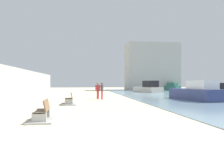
{
  "coord_description": "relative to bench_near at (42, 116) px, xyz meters",
  "views": [
    {
      "loc": [
        0.86,
        -7.4,
        1.75
      ],
      "look_at": [
        3.04,
        10.51,
        1.65
      ],
      "focal_mm": 37.45,
      "sensor_mm": 36.0,
      "label": 1
    }
  ],
  "objects": [
    {
      "name": "person_walking",
      "position": [
        3.39,
        13.93,
        0.8
      ],
      "size": [
        0.53,
        0.24,
        1.76
      ],
      "color": "#B22D33",
      "rests_on": "ground"
    },
    {
      "name": "bench_near",
      "position": [
        0.0,
        0.0,
        0.0
      ],
      "size": [
        1.19,
        2.14,
        0.98
      ],
      "color": "#9E9E99",
      "rests_on": "ground"
    },
    {
      "name": "harbor_building",
      "position": [
        17.79,
        42.44,
        5.19
      ],
      "size": [
        12.0,
        6.0,
        10.85
      ],
      "primitive_type": "cube",
      "color": "#ADAAA3",
      "rests_on": "ground"
    },
    {
      "name": "boat_distant",
      "position": [
        21.06,
        38.88,
        0.47
      ],
      "size": [
        3.54,
        5.01,
        1.72
      ],
      "color": "#337060",
      "rests_on": "water_bay"
    },
    {
      "name": "boat_nearest",
      "position": [
        13.01,
        10.93,
        0.54
      ],
      "size": [
        3.16,
        6.91,
        1.93
      ],
      "color": "navy",
      "rests_on": "water_bay"
    },
    {
      "name": "bench_far",
      "position": [
        0.72,
        8.02,
        0.0
      ],
      "size": [
        1.25,
        2.17,
        0.98
      ],
      "color": "#9E9E99",
      "rests_on": "ground"
    },
    {
      "name": "boat_mid_bay",
      "position": [
        18.62,
        15.96,
        0.42
      ],
      "size": [
        4.11,
        5.42,
        1.69
      ],
      "color": "white",
      "rests_on": "water_bay"
    },
    {
      "name": "boat_far_left",
      "position": [
        13.37,
        29.64,
        0.55
      ],
      "size": [
        4.15,
        6.71,
        2.07
      ],
      "color": "beige",
      "rests_on": "water_bay"
    },
    {
      "name": "seawall",
      "position": [
        -6.47,
        14.44,
        1.54
      ],
      "size": [
        0.8,
        64.0,
        3.56
      ],
      "primitive_type": "cube",
      "color": "#9E9E99",
      "rests_on": "ground"
    },
    {
      "name": "person_standing",
      "position": [
        3.77,
        13.06,
        0.81
      ],
      "size": [
        0.31,
        0.48,
        1.78
      ],
      "color": "#B22D33",
      "rests_on": "ground"
    },
    {
      "name": "ground_plane",
      "position": [
        1.03,
        14.44,
        -0.23
      ],
      "size": [
        120.0,
        120.0,
        0.0
      ],
      "primitive_type": "plane",
      "color": "beige"
    }
  ]
}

